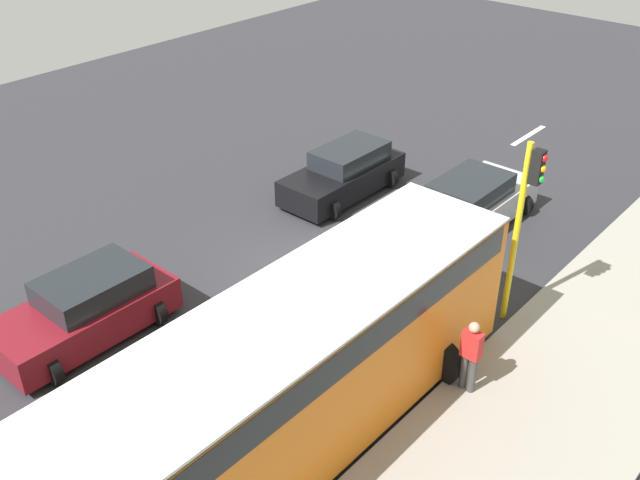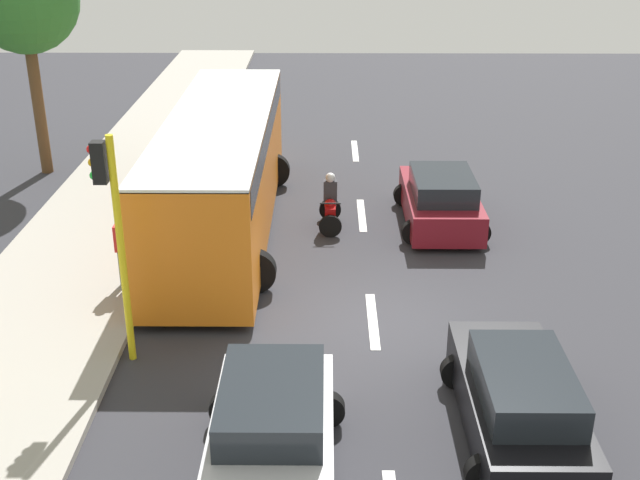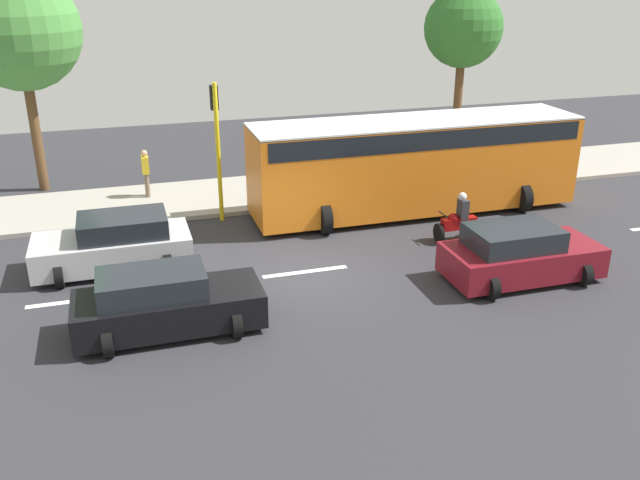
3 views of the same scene
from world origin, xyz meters
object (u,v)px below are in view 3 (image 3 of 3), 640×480
(car_silver, at_px, (115,244))
(pedestrian_by_tree, at_px, (300,176))
(pedestrian_near_signal, at_px, (146,172))
(street_tree_north, at_px, (19,30))
(car_black, at_px, (165,303))
(city_bus, at_px, (415,159))
(car_maroon, at_px, (519,255))
(street_tree_center, at_px, (463,29))
(traffic_light_corner, at_px, (217,132))
(motorcycle, at_px, (458,220))

(car_silver, distance_m, pedestrian_by_tree, 7.28)
(pedestrian_near_signal, height_order, street_tree_north, street_tree_north)
(car_black, distance_m, city_bus, 10.64)
(car_black, relative_size, car_maroon, 1.03)
(car_silver, xyz_separation_m, street_tree_north, (8.12, 2.43, 5.03))
(car_maroon, bearing_deg, pedestrian_by_tree, 27.83)
(pedestrian_by_tree, xyz_separation_m, street_tree_center, (4.50, -8.32, 4.30))
(car_black, relative_size, car_silver, 1.01)
(street_tree_north, bearing_deg, pedestrian_by_tree, -117.05)
(car_maroon, bearing_deg, street_tree_center, -19.77)
(car_black, distance_m, car_maroon, 9.26)
(pedestrian_near_signal, xyz_separation_m, traffic_light_corner, (-2.71, -2.19, 1.87))
(street_tree_center, bearing_deg, street_tree_north, 90.16)
(car_black, distance_m, street_tree_center, 18.81)
(car_silver, bearing_deg, car_maroon, -110.73)
(car_maroon, relative_size, motorcycle, 2.69)
(pedestrian_by_tree, relative_size, street_tree_north, 0.22)
(pedestrian_near_signal, distance_m, street_tree_center, 14.27)
(traffic_light_corner, height_order, street_tree_center, street_tree_center)
(car_black, bearing_deg, pedestrian_by_tree, -34.64)
(pedestrian_near_signal, height_order, street_tree_center, street_tree_center)
(pedestrian_by_tree, distance_m, traffic_light_corner, 3.49)
(traffic_light_corner, bearing_deg, car_silver, 131.66)
(street_tree_center, xyz_separation_m, street_tree_north, (-0.05, 17.04, 0.39))
(car_black, height_order, pedestrian_by_tree, pedestrian_by_tree)
(car_black, bearing_deg, motorcycle, -71.33)
(motorcycle, relative_size, street_tree_center, 0.22)
(car_silver, distance_m, motorcycle, 10.08)
(car_maroon, xyz_separation_m, motorcycle, (2.96, 0.24, -0.07))
(motorcycle, bearing_deg, pedestrian_by_tree, 39.22)
(car_black, distance_m, traffic_light_corner, 7.73)
(pedestrian_near_signal, bearing_deg, street_tree_center, -79.74)
(pedestrian_near_signal, bearing_deg, street_tree_north, 56.95)
(city_bus, distance_m, street_tree_center, 8.64)
(pedestrian_near_signal, xyz_separation_m, street_tree_center, (2.42, -13.39, 4.30))
(city_bus, xyz_separation_m, pedestrian_by_tree, (1.77, 3.52, -0.79))
(car_maroon, height_order, street_tree_north, street_tree_north)
(car_black, distance_m, pedestrian_by_tree, 9.29)
(car_silver, bearing_deg, pedestrian_by_tree, -59.78)
(traffic_light_corner, bearing_deg, pedestrian_by_tree, -77.68)
(pedestrian_by_tree, height_order, street_tree_north, street_tree_north)
(street_tree_center, bearing_deg, traffic_light_corner, 114.62)
(city_bus, distance_m, traffic_light_corner, 6.59)
(pedestrian_by_tree, xyz_separation_m, traffic_light_corner, (-0.63, 2.88, 1.87))
(pedestrian_by_tree, distance_m, street_tree_north, 10.85)
(pedestrian_near_signal, bearing_deg, car_maroon, -136.76)
(car_silver, bearing_deg, street_tree_north, 16.70)
(motorcycle, relative_size, street_tree_north, 0.19)
(pedestrian_near_signal, distance_m, traffic_light_corner, 3.95)
(car_black, bearing_deg, street_tree_center, -48.24)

